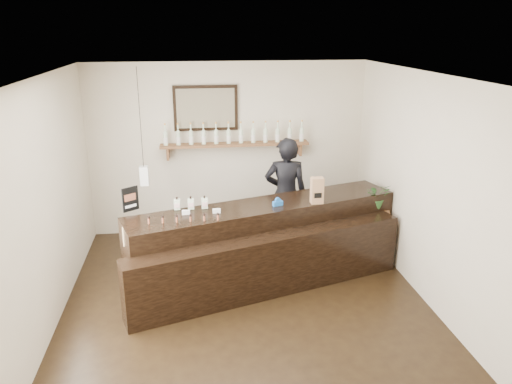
{
  "coord_description": "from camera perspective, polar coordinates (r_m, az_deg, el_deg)",
  "views": [
    {
      "loc": [
        -0.63,
        -5.5,
        3.31
      ],
      "look_at": [
        0.22,
        0.7,
        1.23
      ],
      "focal_mm": 35.0,
      "sensor_mm": 36.0,
      "label": 1
    }
  ],
  "objects": [
    {
      "name": "side_cabinet",
      "position": [
        7.56,
        13.27,
        -4.79
      ],
      "size": [
        0.54,
        0.64,
        0.79
      ],
      "color": "brown",
      "rests_on": "ground"
    },
    {
      "name": "room_shell",
      "position": [
        5.76,
        -1.21,
        2.21
      ],
      "size": [
        5.0,
        5.0,
        5.0
      ],
      "color": "beige",
      "rests_on": "ground"
    },
    {
      "name": "potted_plant",
      "position": [
        7.36,
        13.6,
        -0.53
      ],
      "size": [
        0.39,
        0.34,
        0.4
      ],
      "primitive_type": "imported",
      "rotation": [
        0.0,
        0.0,
        0.1
      ],
      "color": "#2B5C24",
      "rests_on": "side_cabinet"
    },
    {
      "name": "back_wall_decor",
      "position": [
        8.04,
        -4.23,
        7.19
      ],
      "size": [
        2.66,
        0.96,
        1.69
      ],
      "color": "brown",
      "rests_on": "ground"
    },
    {
      "name": "counter",
      "position": [
        6.75,
        1.16,
        -6.26
      ],
      "size": [
        3.79,
        2.1,
        1.23
      ],
      "color": "black",
      "rests_on": "ground"
    },
    {
      "name": "paper_bag",
      "position": [
        6.7,
        6.98,
        0.18
      ],
      "size": [
        0.16,
        0.13,
        0.36
      ],
      "color": "#A47A4F",
      "rests_on": "counter"
    },
    {
      "name": "promo_sign",
      "position": [
        6.58,
        -14.17,
        -0.8
      ],
      "size": [
        0.19,
        0.15,
        0.32
      ],
      "color": "black",
      "rests_on": "counter"
    },
    {
      "name": "ground",
      "position": [
        6.45,
        -1.1,
        -12.49
      ],
      "size": [
        5.0,
        5.0,
        0.0
      ],
      "primitive_type": "plane",
      "color": "black",
      "rests_on": "ground"
    },
    {
      "name": "tape_dispenser",
      "position": [
        6.6,
        2.5,
        -1.21
      ],
      "size": [
        0.15,
        0.09,
        0.11
      ],
      "color": "blue",
      "rests_on": "counter"
    },
    {
      "name": "shopkeeper",
      "position": [
        7.55,
        3.42,
        0.54
      ],
      "size": [
        0.78,
        0.56,
        2.0
      ],
      "primitive_type": "imported",
      "rotation": [
        0.0,
        0.0,
        3.02
      ],
      "color": "black",
      "rests_on": "ground"
    }
  ]
}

